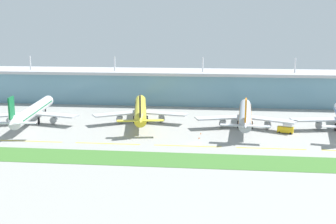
% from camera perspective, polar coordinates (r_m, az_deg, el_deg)
% --- Properties ---
extents(ground_plane, '(600.00, 600.00, 0.00)m').
position_cam_1_polar(ground_plane, '(183.04, 3.67, -4.16)').
color(ground_plane, gray).
extents(terminal_building, '(288.00, 34.00, 29.83)m').
position_cam_1_polar(terminal_building, '(275.82, 4.65, 3.37)').
color(terminal_building, '#6693A8').
rests_on(terminal_building, ground).
extents(airliner_nearest, '(48.37, 70.54, 18.90)m').
position_cam_1_polar(airliner_nearest, '(227.64, -17.57, 0.09)').
color(airliner_nearest, silver).
rests_on(airliner_nearest, ground).
extents(airliner_near_middle, '(48.10, 67.57, 18.90)m').
position_cam_1_polar(airliner_near_middle, '(220.74, -3.68, 0.26)').
color(airliner_near_middle, yellow).
rests_on(airliner_near_middle, ground).
extents(airliner_far_middle, '(48.69, 64.34, 18.90)m').
position_cam_1_polar(airliner_far_middle, '(211.84, 10.24, -0.37)').
color(airliner_far_middle, '#ADB2BC').
rests_on(airliner_far_middle, ground).
extents(taxiway_stripe_west, '(28.00, 0.70, 0.04)m').
position_cam_1_polar(taxiway_stripe_west, '(194.80, -17.79, -3.73)').
color(taxiway_stripe_west, yellow).
rests_on(taxiway_stripe_west, ground).
extents(taxiway_stripe_mid_west, '(28.00, 0.70, 0.04)m').
position_cam_1_polar(taxiway_stripe_mid_west, '(183.73, -8.03, -4.18)').
color(taxiway_stripe_mid_west, yellow).
rests_on(taxiway_stripe_mid_west, ground).
extents(taxiway_stripe_centre, '(28.00, 0.70, 0.04)m').
position_cam_1_polar(taxiway_stripe_centre, '(178.55, 2.64, -4.54)').
color(taxiway_stripe_centre, yellow).
rests_on(taxiway_stripe_centre, ground).
extents(taxiway_stripe_mid_east, '(28.00, 0.70, 0.04)m').
position_cam_1_polar(taxiway_stripe_mid_east, '(179.75, 13.55, -4.75)').
color(taxiway_stripe_mid_east, yellow).
rests_on(taxiway_stripe_mid_east, ground).
extents(grass_verge, '(300.00, 18.00, 0.10)m').
position_cam_1_polar(grass_verge, '(159.96, 3.27, -6.45)').
color(grass_verge, '#3D702D').
rests_on(grass_verge, ground).
extents(fuel_truck, '(7.65, 4.65, 4.95)m').
position_cam_1_polar(fuel_truck, '(206.07, 15.42, -2.13)').
color(fuel_truck, gold).
rests_on(fuel_truck, ground).
extents(safety_cone_left_wingtip, '(0.56, 0.56, 0.70)m').
position_cam_1_polar(safety_cone_left_wingtip, '(190.10, 4.16, -3.46)').
color(safety_cone_left_wingtip, orange).
rests_on(safety_cone_left_wingtip, ground).
extents(safety_cone_nose_front, '(0.56, 0.56, 0.70)m').
position_cam_1_polar(safety_cone_nose_front, '(198.03, 4.38, -2.86)').
color(safety_cone_nose_front, orange).
rests_on(safety_cone_nose_front, ground).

